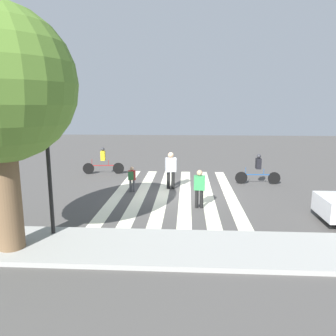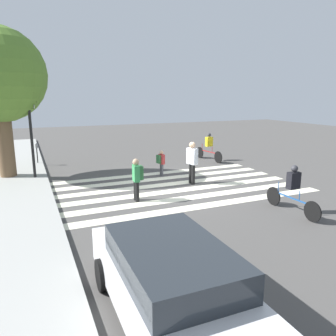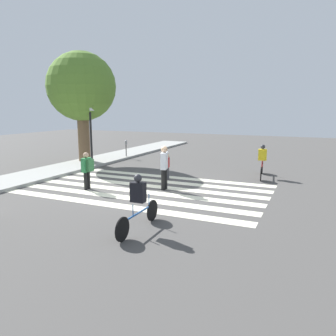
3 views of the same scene
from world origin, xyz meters
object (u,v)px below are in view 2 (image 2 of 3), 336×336
traffic_light (32,110)px  pedestrian_adult_yellow_jacket (137,176)px  cyclist_near_curb (209,146)px  pedestrian_child_with_backpack (192,160)px  car_parked_far_curb (172,284)px  pedestrian_adult_blue_shirt (161,161)px  parking_meter (37,149)px  cyclist_mid_street (293,187)px

traffic_light → pedestrian_adult_yellow_jacket: bearing=-145.8°
cyclist_near_curb → pedestrian_child_with_backpack: bearing=135.4°
cyclist_near_curb → car_parked_far_curb: bearing=140.7°
traffic_light → pedestrian_adult_blue_shirt: (-1.57, -5.43, -2.45)m
cyclist_near_curb → pedestrian_adult_yellow_jacket: bearing=125.2°
parking_meter → pedestrian_adult_blue_shirt: bearing=-133.3°
car_parked_far_curb → cyclist_mid_street: bearing=-59.6°
pedestrian_adult_yellow_jacket → cyclist_near_curb: bearing=-43.3°
pedestrian_adult_blue_shirt → pedestrian_child_with_backpack: (-1.83, -0.70, 0.31)m
cyclist_mid_street → pedestrian_child_with_backpack: bearing=15.7°
cyclist_near_curb → car_parked_far_curb: 14.41m
pedestrian_adult_yellow_jacket → pedestrian_child_with_backpack: pedestrian_child_with_backpack is taller
traffic_light → pedestrian_child_with_backpack: 7.33m
pedestrian_adult_yellow_jacket → cyclist_mid_street: bearing=-122.1°
traffic_light → car_parked_far_curb: (-11.24, -1.63, -2.43)m
traffic_light → pedestrian_adult_yellow_jacket: size_ratio=2.88×
cyclist_near_curb → car_parked_far_curb: cyclist_near_curb is taller
pedestrian_child_with_backpack → cyclist_near_curb: bearing=-52.8°
cyclist_mid_street → parking_meter: bearing=32.4°
traffic_light → cyclist_near_curb: (0.84, -9.48, -2.31)m
pedestrian_child_with_backpack → cyclist_mid_street: bearing=-178.4°
parking_meter → pedestrian_child_with_backpack: pedestrian_child_with_backpack is taller
pedestrian_adult_blue_shirt → car_parked_far_curb: (-9.66, 3.80, 0.01)m
parking_meter → cyclist_mid_street: size_ratio=0.53×
parking_meter → cyclist_near_curb: size_ratio=0.51×
pedestrian_adult_yellow_jacket → cyclist_mid_street: cyclist_mid_street is taller
pedestrian_child_with_backpack → pedestrian_adult_yellow_jacket: bearing=99.5°
parking_meter → pedestrian_adult_blue_shirt: (-4.99, -5.30, -0.21)m
pedestrian_adult_blue_shirt → car_parked_far_curb: size_ratio=0.26×
pedestrian_child_with_backpack → cyclist_near_curb: size_ratio=0.75×
pedestrian_adult_yellow_jacket → pedestrian_adult_blue_shirt: 3.85m
parking_meter → cyclist_near_curb: (-2.58, -9.35, -0.07)m
cyclist_mid_street → cyclist_near_curb: size_ratio=0.96×
traffic_light → pedestrian_adult_blue_shirt: 6.16m
parking_meter → car_parked_far_curb: car_parked_far_curb is taller
pedestrian_adult_yellow_jacket → parking_meter: bearing=25.9°
pedestrian_child_with_backpack → car_parked_far_curb: size_ratio=0.39×
cyclist_mid_street → cyclist_near_curb: 9.01m
traffic_light → cyclist_near_curb: traffic_light is taller
cyclist_mid_street → traffic_light: bearing=42.8°
parking_meter → car_parked_far_curb: (-14.66, -1.50, -0.19)m
parking_meter → traffic_light: bearing=177.8°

